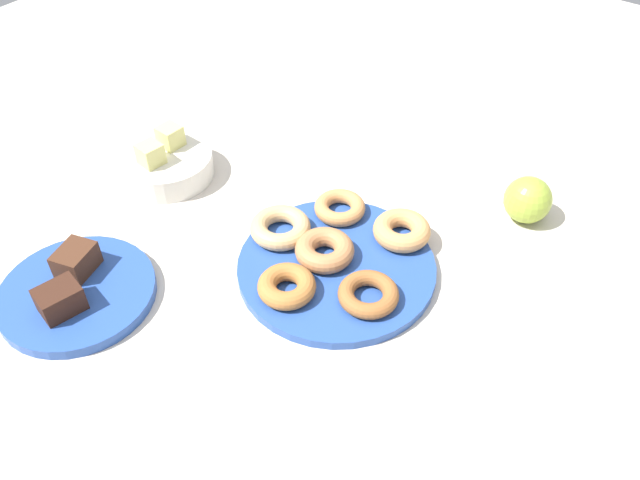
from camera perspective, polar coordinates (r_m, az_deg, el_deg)
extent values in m
plane|color=beige|center=(0.95, 1.44, -2.70)|extent=(2.40, 2.40, 0.00)
cylinder|color=#284C9E|center=(0.95, 1.45, -2.39)|extent=(0.29, 0.29, 0.01)
torus|color=#AD6B33|center=(0.89, -2.94, -4.06)|extent=(0.11, 0.11, 0.03)
torus|color=#B27547|center=(0.94, 0.34, -0.95)|extent=(0.09, 0.09, 0.03)
torus|color=tan|center=(0.98, 7.18, 0.85)|extent=(0.11, 0.11, 0.03)
torus|color=#995B2D|center=(0.89, 4.26, -4.76)|extent=(0.12, 0.12, 0.02)
torus|color=tan|center=(0.98, -3.67, 0.95)|extent=(0.13, 0.13, 0.03)
torus|color=#C6844C|center=(1.02, 1.74, 2.86)|extent=(0.11, 0.11, 0.02)
cylinder|color=#284C9E|center=(0.97, -20.51, -4.39)|extent=(0.22, 0.22, 0.02)
cube|color=#381E14|center=(0.93, -21.86, -4.86)|extent=(0.06, 0.06, 0.04)
cube|color=#472819|center=(0.98, -20.61, -1.66)|extent=(0.07, 0.06, 0.04)
cylinder|color=silver|center=(1.14, -13.30, 6.39)|extent=(0.16, 0.16, 0.04)
cube|color=#DBD67A|center=(1.10, -14.66, 7.30)|extent=(0.04, 0.04, 0.04)
cube|color=#DBD67A|center=(1.14, -13.01, 8.85)|extent=(0.04, 0.04, 0.04)
sphere|color=#93AD38|center=(1.06, 17.76, 3.38)|extent=(0.07, 0.07, 0.07)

